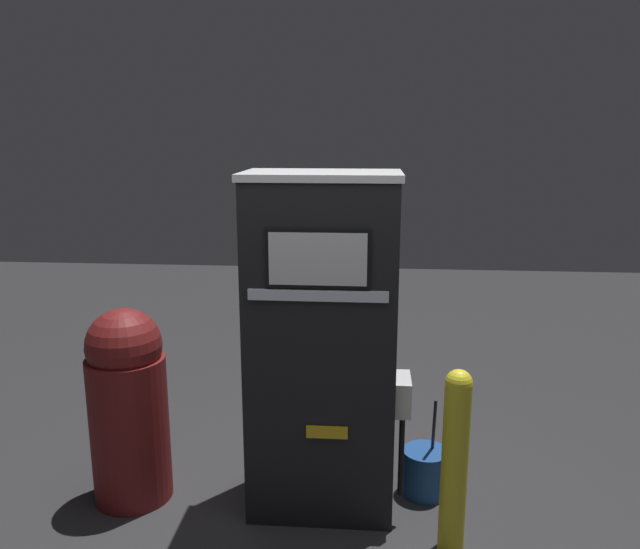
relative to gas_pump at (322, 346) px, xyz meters
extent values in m
plane|color=#2D2D30|center=(0.00, -0.27, -1.00)|extent=(14.00, 14.00, 0.00)
cube|color=black|center=(0.00, 0.00, -0.45)|extent=(0.84, 0.54, 1.10)
cube|color=black|center=(0.00, 0.00, 0.53)|extent=(0.84, 0.54, 0.86)
cube|color=silver|center=(0.00, 0.00, 0.98)|extent=(0.87, 0.57, 0.04)
cube|color=black|center=(0.00, -0.27, 0.57)|extent=(0.54, 0.01, 0.31)
cube|color=silver|center=(0.00, -0.28, 0.57)|extent=(0.51, 0.01, 0.28)
cube|color=silver|center=(0.00, -0.28, 0.38)|extent=(0.74, 0.02, 0.06)
cube|color=gold|center=(0.05, -0.28, -0.40)|extent=(0.23, 0.02, 0.07)
cube|color=silver|center=(0.46, -0.11, -0.23)|extent=(0.09, 0.24, 0.20)
cylinder|color=black|center=(0.46, -0.19, -0.57)|extent=(0.03, 0.03, 0.48)
cylinder|color=yellow|center=(0.73, -0.39, -0.52)|extent=(0.14, 0.14, 0.96)
sphere|color=yellow|center=(0.73, -0.39, -0.04)|extent=(0.14, 0.14, 0.14)
cylinder|color=maroon|center=(-1.17, -0.03, -0.55)|extent=(0.47, 0.47, 0.91)
sphere|color=maroon|center=(-1.17, -0.03, -0.02)|extent=(0.45, 0.45, 0.45)
cylinder|color=#1E478C|center=(0.63, 0.14, -0.86)|extent=(0.29, 0.29, 0.29)
cylinder|color=black|center=(0.68, 0.14, -0.54)|extent=(0.02, 0.10, 0.37)
camera|label=1|loc=(0.27, -3.41, 1.21)|focal=35.00mm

